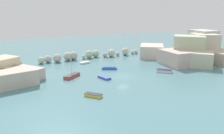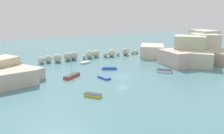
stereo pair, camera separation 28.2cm
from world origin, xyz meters
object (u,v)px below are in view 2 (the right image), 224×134
at_px(channel_buoy, 108,58).
at_px(moored_boat_3, 34,71).
at_px(moored_boat_6, 109,68).
at_px(moored_boat_0, 93,95).
at_px(moored_boat_1, 72,76).
at_px(moored_boat_4, 85,63).
at_px(moored_boat_5, 164,71).
at_px(moored_boat_2, 104,77).

bearing_deg(channel_buoy, moored_boat_3, -164.24).
bearing_deg(moored_boat_6, channel_buoy, 92.85).
bearing_deg(moored_boat_0, channel_buoy, 110.27).
height_order(moored_boat_1, moored_boat_4, moored_boat_1).
relative_size(moored_boat_1, moored_boat_3, 1.70).
relative_size(moored_boat_0, moored_boat_6, 0.79).
distance_m(channel_buoy, moored_boat_1, 21.82).
bearing_deg(moored_boat_4, channel_buoy, -175.05).
bearing_deg(moored_boat_1, moored_boat_4, -160.98).
xyz_separation_m(moored_boat_3, moored_boat_6, (17.31, -5.74, 0.05)).
bearing_deg(moored_boat_5, moored_boat_0, 66.79).
bearing_deg(moored_boat_2, moored_boat_4, -16.50).
height_order(moored_boat_0, moored_boat_2, moored_boat_0).
bearing_deg(moored_boat_5, moored_boat_3, 21.19).
bearing_deg(moored_boat_2, moored_boat_5, -109.00).
distance_m(moored_boat_0, moored_boat_5, 22.26).
height_order(moored_boat_5, moored_boat_6, moored_boat_5).
height_order(moored_boat_3, moored_boat_6, moored_boat_6).
bearing_deg(moored_boat_3, moored_boat_1, 31.31).
bearing_deg(moored_boat_1, moored_boat_6, 155.94).
bearing_deg(moored_boat_4, moored_boat_0, 56.03).
relative_size(channel_buoy, moored_boat_5, 0.12).
height_order(moored_boat_3, moored_boat_4, moored_boat_3).
height_order(moored_boat_0, moored_boat_5, moored_boat_5).
height_order(moored_boat_1, moored_boat_6, moored_boat_1).
distance_m(channel_buoy, moored_boat_6, 13.35).
xyz_separation_m(moored_boat_2, moored_boat_4, (1.37, 15.43, 0.02)).
bearing_deg(moored_boat_5, moored_boat_6, 8.74).
xyz_separation_m(moored_boat_1, moored_boat_4, (7.37, 11.43, -0.12)).
distance_m(moored_boat_1, moored_boat_3, 10.78).
relative_size(moored_boat_1, moored_boat_5, 1.22).
height_order(moored_boat_2, moored_boat_6, moored_boat_6).
bearing_deg(moored_boat_4, moored_boat_6, 93.39).
relative_size(moored_boat_0, moored_boat_3, 1.17).
bearing_deg(channel_buoy, moored_boat_0, -120.52).
xyz_separation_m(channel_buoy, moored_boat_3, (-22.79, -6.43, 0.01)).
bearing_deg(channel_buoy, moored_boat_2, -118.03).
relative_size(moored_boat_2, moored_boat_6, 0.86).
distance_m(channel_buoy, moored_boat_2, 21.32).
xyz_separation_m(moored_boat_2, moored_boat_6, (4.54, 6.65, 0.07)).
bearing_deg(moored_boat_3, moored_boat_6, 64.03).
xyz_separation_m(moored_boat_0, moored_boat_6, (10.86, 15.55, 0.01)).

